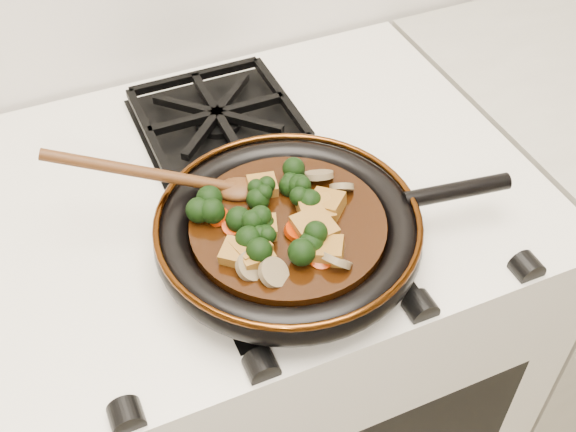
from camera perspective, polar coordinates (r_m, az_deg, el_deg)
name	(u,v)px	position (r m, az deg, el deg)	size (l,w,h in m)	color
stove	(261,364)	(1.34, -2.14, -11.60)	(0.76, 0.60, 0.90)	silver
burner_grate_front	(294,246)	(0.90, 0.44, -2.42)	(0.23, 0.23, 0.03)	black
burner_grate_back	(218,118)	(1.09, -5.59, 7.69)	(0.23, 0.23, 0.03)	black
skillet	(290,231)	(0.87, 0.14, -1.17)	(0.45, 0.33, 0.05)	black
braising_sauce	(288,228)	(0.87, 0.00, -0.97)	(0.24, 0.24, 0.02)	black
tofu_cube_0	(262,228)	(0.85, -2.11, -0.97)	(0.04, 0.03, 0.02)	#8D6020
tofu_cube_1	(262,187)	(0.90, -2.04, 2.31)	(0.03, 0.03, 0.02)	#8D6020
tofu_cube_2	(316,211)	(0.86, 2.20, 0.38)	(0.04, 0.04, 0.02)	#8D6020
tofu_cube_3	(327,251)	(0.82, 3.10, -2.77)	(0.04, 0.04, 0.02)	#8D6020
tofu_cube_4	(251,249)	(0.82, -2.95, -2.64)	(0.04, 0.04, 0.02)	#8D6020
tofu_cube_5	(326,205)	(0.87, 3.04, 0.90)	(0.04, 0.04, 0.02)	#8D6020
tofu_cube_6	(255,256)	(0.82, -2.61, -3.20)	(0.04, 0.04, 0.02)	#8D6020
tofu_cube_7	(314,229)	(0.84, 2.10, -1.06)	(0.04, 0.05, 0.02)	#8D6020
tofu_cube_8	(238,254)	(0.82, -3.96, -3.01)	(0.04, 0.03, 0.02)	#8D6020
broccoli_floret_0	(263,193)	(0.89, -1.96, 1.86)	(0.06, 0.06, 0.05)	black
broccoli_floret_1	(250,222)	(0.85, -2.98, -0.44)	(0.06, 0.06, 0.05)	black
broccoli_floret_2	(306,245)	(0.82, 1.45, -2.30)	(0.06, 0.06, 0.05)	black
broccoli_floret_3	(259,247)	(0.82, -2.29, -2.44)	(0.06, 0.06, 0.05)	black
broccoli_floret_4	(207,209)	(0.87, -6.40, 0.58)	(0.06, 0.06, 0.05)	black
broccoli_floret_5	(304,199)	(0.88, 1.24, 1.35)	(0.06, 0.06, 0.05)	black
broccoli_floret_6	(299,181)	(0.90, 0.88, 2.75)	(0.06, 0.06, 0.05)	black
carrot_coin_0	(219,217)	(0.86, -5.50, -0.10)	(0.03, 0.03, 0.01)	#A42704
carrot_coin_1	(234,226)	(0.85, -4.33, -0.83)	(0.03, 0.03, 0.01)	#A42704
carrot_coin_2	(318,249)	(0.83, 2.42, -2.62)	(0.03, 0.03, 0.01)	#A42704
carrot_coin_3	(321,258)	(0.82, 2.65, -3.31)	(0.03, 0.03, 0.01)	#A42704
carrot_coin_4	(296,231)	(0.84, 0.61, -1.21)	(0.03, 0.03, 0.01)	#A42704
mushroom_slice_0	(251,266)	(0.81, -2.96, -3.99)	(0.04, 0.04, 0.01)	olive
mushroom_slice_1	(274,273)	(0.80, -1.14, -4.50)	(0.04, 0.04, 0.01)	olive
mushroom_slice_2	(336,260)	(0.81, 3.84, -3.51)	(0.04, 0.04, 0.01)	olive
mushroom_slice_3	(319,175)	(0.91, 2.43, 3.25)	(0.04, 0.04, 0.01)	olive
mushroom_slice_4	(342,187)	(0.90, 4.26, 2.26)	(0.03, 0.03, 0.01)	olive
wooden_spoon	(184,180)	(0.89, -8.19, 2.87)	(0.15, 0.08, 0.24)	#4A2810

